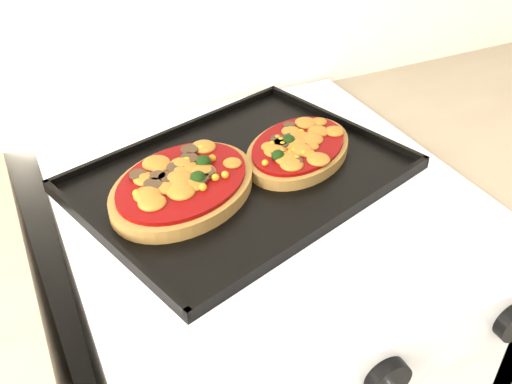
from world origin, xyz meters
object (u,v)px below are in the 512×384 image
baking_tray (242,174)px  pizza_left (183,184)px  stove (263,374)px  pizza_right (298,148)px

baking_tray → pizza_left: size_ratio=1.96×
stove → pizza_right: bearing=28.7°
baking_tray → pizza_right: pizza_right is taller
stove → baking_tray: 0.47m
stove → pizza_right: pizza_right is taller
pizza_left → pizza_right: size_ratio=1.14×
stove → pizza_left: (-0.12, 0.03, 0.48)m
pizza_left → pizza_right: bearing=5.2°
stove → pizza_left: size_ratio=3.72×
baking_tray → pizza_right: 0.11m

